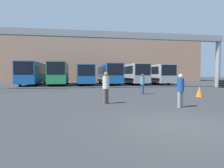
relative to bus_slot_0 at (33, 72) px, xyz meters
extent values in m
plane|color=#2D3033|center=(9.78, -26.85, -1.91)|extent=(200.00, 200.00, 0.00)
cube|color=tan|center=(9.78, 16.55, 3.33)|extent=(51.99, 12.00, 10.48)
cylinder|color=gray|center=(24.27, -9.89, 0.96)|extent=(0.60, 0.60, 5.75)
cube|color=gray|center=(9.78, -9.89, 4.19)|extent=(29.58, 0.80, 0.70)
cube|color=#1959A5|center=(0.00, 0.01, -0.08)|extent=(2.56, 11.98, 2.97)
cube|color=black|center=(0.00, -5.96, 0.48)|extent=(2.36, 0.06, 1.66)
cube|color=black|center=(0.00, 0.01, 0.48)|extent=(2.59, 10.18, 1.25)
cube|color=#1966B2|center=(0.00, 0.01, -1.03)|extent=(2.59, 11.38, 0.24)
cylinder|color=black|center=(-1.12, -3.34, -1.43)|extent=(0.28, 0.96, 0.96)
cylinder|color=black|center=(1.12, -3.34, -1.43)|extent=(0.28, 0.96, 0.96)
cylinder|color=black|center=(-1.12, 3.36, -1.43)|extent=(0.28, 0.96, 0.96)
cylinder|color=black|center=(1.12, 3.36, -1.43)|extent=(0.28, 0.96, 0.96)
cube|color=#268C4C|center=(3.91, -0.70, -0.07)|extent=(2.50, 10.55, 2.98)
cube|color=black|center=(3.91, -5.96, 0.48)|extent=(2.30, 0.06, 1.67)
cube|color=black|center=(3.91, -0.70, 0.48)|extent=(2.53, 8.97, 1.25)
cube|color=#1966B2|center=(3.91, -0.70, -1.03)|extent=(2.53, 10.02, 0.24)
cylinder|color=black|center=(2.82, -3.66, -1.44)|extent=(0.28, 0.94, 0.94)
cylinder|color=black|center=(5.00, -3.66, -1.44)|extent=(0.28, 0.94, 0.94)
cylinder|color=black|center=(2.82, 2.25, -1.44)|extent=(0.28, 0.94, 0.94)
cylinder|color=black|center=(5.00, 2.25, -1.44)|extent=(0.28, 0.94, 0.94)
cube|color=#1959A5|center=(7.82, -0.25, -0.25)|extent=(2.41, 11.46, 2.62)
cube|color=black|center=(7.82, -5.96, 0.23)|extent=(2.22, 0.06, 1.47)
cube|color=black|center=(7.82, -0.25, 0.23)|extent=(2.44, 9.74, 1.10)
cube|color=red|center=(7.82, -0.25, -1.09)|extent=(2.44, 10.89, 0.24)
cylinder|color=black|center=(6.77, -3.46, -1.44)|extent=(0.28, 0.94, 0.94)
cylinder|color=black|center=(8.87, -3.46, -1.44)|extent=(0.28, 0.94, 0.94)
cylinder|color=black|center=(6.77, 2.96, -1.44)|extent=(0.28, 0.94, 0.94)
cylinder|color=black|center=(8.87, 2.96, -1.44)|extent=(0.28, 0.94, 0.94)
cube|color=#1959A5|center=(11.73, -0.19, -0.15)|extent=(2.45, 11.57, 2.83)
cube|color=black|center=(11.73, -5.96, 0.37)|extent=(2.25, 0.06, 1.58)
cube|color=black|center=(11.73, -0.19, 0.37)|extent=(2.48, 9.83, 1.19)
cube|color=orange|center=(11.73, -0.19, -1.05)|extent=(2.48, 10.99, 0.24)
cylinder|color=black|center=(10.67, -3.43, -1.40)|extent=(0.28, 1.03, 1.03)
cylinder|color=black|center=(12.80, -3.43, -1.40)|extent=(0.28, 1.03, 1.03)
cylinder|color=black|center=(10.67, 3.04, -1.40)|extent=(0.28, 1.03, 1.03)
cylinder|color=black|center=(12.80, 3.04, -1.40)|extent=(0.28, 1.03, 1.03)
cube|color=#999EA5|center=(15.64, -0.42, -0.15)|extent=(2.44, 11.12, 2.82)
cube|color=black|center=(15.64, -5.96, 0.37)|extent=(2.25, 0.06, 1.58)
cube|color=black|center=(15.64, -0.42, 0.37)|extent=(2.47, 9.45, 1.19)
cube|color=black|center=(15.64, -0.42, -1.05)|extent=(2.47, 10.56, 0.24)
cylinder|color=black|center=(14.58, -3.53, -1.39)|extent=(0.28, 1.05, 1.05)
cylinder|color=black|center=(16.70, -3.53, -1.39)|extent=(0.28, 1.05, 1.05)
cylinder|color=black|center=(14.58, 2.70, -1.39)|extent=(0.28, 1.05, 1.05)
cylinder|color=black|center=(16.70, 2.70, -1.39)|extent=(0.28, 1.05, 1.05)
cube|color=#999EA5|center=(19.55, -0.60, -0.20)|extent=(2.50, 10.76, 2.73)
cube|color=black|center=(19.55, -5.96, 0.30)|extent=(2.30, 0.06, 1.53)
cube|color=black|center=(19.55, -0.60, 0.30)|extent=(2.53, 9.14, 1.15)
cube|color=red|center=(19.55, -0.60, -1.07)|extent=(2.53, 10.22, 0.24)
cylinder|color=black|center=(18.46, -3.61, -1.42)|extent=(0.28, 0.99, 0.99)
cylinder|color=black|center=(20.65, -3.61, -1.42)|extent=(0.28, 0.99, 0.99)
cylinder|color=black|center=(18.46, 2.41, -1.42)|extent=(0.28, 0.99, 0.99)
cylinder|color=black|center=(20.65, 2.41, -1.42)|extent=(0.28, 0.99, 0.99)
cylinder|color=brown|center=(7.98, -21.77, -1.50)|extent=(0.19, 0.19, 0.83)
cylinder|color=brown|center=(8.10, -21.67, -1.50)|extent=(0.19, 0.19, 0.83)
cylinder|color=beige|center=(8.04, -21.72, -0.74)|extent=(0.36, 0.36, 0.69)
sphere|color=#8C6647|center=(8.04, -21.72, -0.28)|extent=(0.22, 0.22, 0.22)
cylinder|color=navy|center=(11.77, -17.11, -1.52)|extent=(0.18, 0.18, 0.79)
cylinder|color=navy|center=(11.75, -16.95, -1.52)|extent=(0.18, 0.18, 0.79)
cylinder|color=teal|center=(11.76, -17.03, -0.80)|extent=(0.34, 0.34, 0.66)
sphere|color=brown|center=(11.76, -17.03, -0.36)|extent=(0.21, 0.21, 0.21)
cylinder|color=gray|center=(11.52, -23.54, -1.52)|extent=(0.18, 0.18, 0.78)
cylinder|color=gray|center=(11.38, -23.61, -1.52)|extent=(0.18, 0.18, 0.78)
cylinder|color=navy|center=(11.45, -23.57, -0.81)|extent=(0.34, 0.34, 0.65)
sphere|color=beige|center=(11.45, -23.57, -0.38)|extent=(0.21, 0.21, 0.21)
cone|color=orange|center=(15.17, -19.61, -1.54)|extent=(0.49, 0.49, 0.74)
torus|color=black|center=(24.12, -11.07, -1.79)|extent=(1.04, 1.04, 0.24)
torus|color=black|center=(24.12, -11.07, -1.55)|extent=(1.04, 1.04, 0.24)
torus|color=black|center=(24.12, -11.07, -1.31)|extent=(1.04, 1.04, 0.24)
torus|color=black|center=(24.12, -11.07, -1.07)|extent=(1.04, 1.04, 0.24)
camera|label=1|loc=(6.40, -32.54, -0.29)|focal=32.00mm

